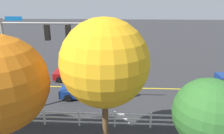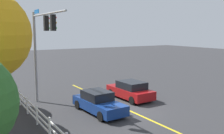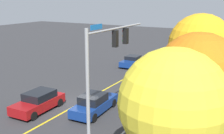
% 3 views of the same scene
% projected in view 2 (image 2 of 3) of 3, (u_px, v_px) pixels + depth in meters
% --- Properties ---
extents(ground_plane, '(120.00, 120.00, 0.00)m').
position_uv_depth(ground_plane, '(129.00, 110.00, 18.19)').
color(ground_plane, '#2D2D30').
extents(lane_center_stripe, '(28.00, 0.16, 0.01)m').
position_uv_depth(lane_center_stripe, '(169.00, 128.00, 14.81)').
color(lane_center_stripe, gold).
rests_on(lane_center_stripe, ground_plane).
extents(signal_assembly, '(6.67, 0.38, 7.04)m').
position_uv_depth(signal_assembly, '(42.00, 39.00, 18.19)').
color(signal_assembly, gray).
rests_on(signal_assembly, ground_plane).
extents(car_0, '(4.36, 2.05, 1.48)m').
position_uv_depth(car_0, '(130.00, 90.00, 21.13)').
color(car_0, maroon).
rests_on(car_0, ground_plane).
extents(car_1, '(4.65, 2.02, 1.47)m').
position_uv_depth(car_1, '(98.00, 103.00, 17.63)').
color(car_1, navy).
rests_on(car_1, ground_plane).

